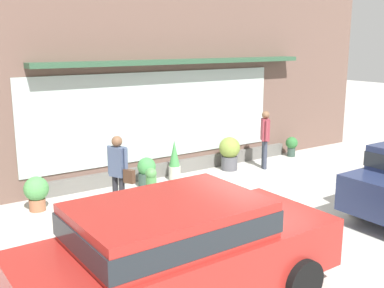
{
  "coord_description": "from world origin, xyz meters",
  "views": [
    {
      "loc": [
        -6.62,
        -7.37,
        3.54
      ],
      "look_at": [
        -0.79,
        1.2,
        1.24
      ],
      "focal_mm": 43.28,
      "sensor_mm": 36.0,
      "label": 1
    }
  ],
  "objects": [
    {
      "name": "ground_plane",
      "position": [
        0.0,
        0.0,
        0.0
      ],
      "size": [
        60.0,
        60.0,
        0.0
      ],
      "primitive_type": "plane",
      "color": "#B2AFA8"
    },
    {
      "name": "curb_strip",
      "position": [
        0.0,
        -0.2,
        0.06
      ],
      "size": [
        14.0,
        0.24,
        0.12
      ],
      "primitive_type": "cube",
      "color": "#B2B2AD",
      "rests_on": "ground_plane"
    },
    {
      "name": "storefront",
      "position": [
        -0.01,
        3.18,
        2.41
      ],
      "size": [
        14.0,
        0.81,
        4.91
      ],
      "color": "brown",
      "rests_on": "ground_plane"
    },
    {
      "name": "fire_hydrant",
      "position": [
        -1.92,
        1.11,
        0.42
      ],
      "size": [
        0.41,
        0.38,
        0.86
      ],
      "color": "#4C8C47",
      "rests_on": "ground_plane"
    },
    {
      "name": "pedestrian_with_handbag",
      "position": [
        -2.72,
        1.04,
        0.98
      ],
      "size": [
        0.37,
        0.66,
        1.67
      ],
      "rotation": [
        0.0,
        0.0,
        5.14
      ],
      "color": "#232328",
      "rests_on": "ground_plane"
    },
    {
      "name": "pedestrian_passerby",
      "position": [
        2.25,
        2.01,
        0.97
      ],
      "size": [
        0.35,
        0.45,
        1.65
      ],
      "rotation": [
        0.0,
        0.0,
        1.01
      ],
      "color": "#333847",
      "rests_on": "ground_plane"
    },
    {
      "name": "parked_car_red",
      "position": [
        -3.58,
        -2.58,
        0.88
      ],
      "size": [
        4.44,
        2.05,
        1.53
      ],
      "rotation": [
        0.0,
        0.0,
        0.02
      ],
      "color": "maroon",
      "rests_on": "ground_plane"
    },
    {
      "name": "potted_plant_low_front",
      "position": [
        -0.48,
        2.46,
        0.5
      ],
      "size": [
        0.31,
        0.31,
        1.06
      ],
      "color": "#B7B2A3",
      "rests_on": "ground_plane"
    },
    {
      "name": "potted_plant_doorstep",
      "position": [
        -1.36,
        2.35,
        0.39
      ],
      "size": [
        0.46,
        0.46,
        0.75
      ],
      "color": "#33473D",
      "rests_on": "ground_plane"
    },
    {
      "name": "potted_plant_near_hydrant",
      "position": [
        -4.08,
        2.23,
        0.42
      ],
      "size": [
        0.52,
        0.52,
        0.75
      ],
      "color": "#9E6042",
      "rests_on": "ground_plane"
    },
    {
      "name": "potted_plant_window_center",
      "position": [
        3.92,
        2.56,
        0.36
      ],
      "size": [
        0.38,
        0.38,
        0.62
      ],
      "color": "#33473D",
      "rests_on": "ground_plane"
    },
    {
      "name": "potted_plant_window_right",
      "position": [
        1.33,
        2.44,
        0.51
      ],
      "size": [
        0.59,
        0.59,
        0.94
      ],
      "color": "#4C4C51",
      "rests_on": "ground_plane"
    }
  ]
}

